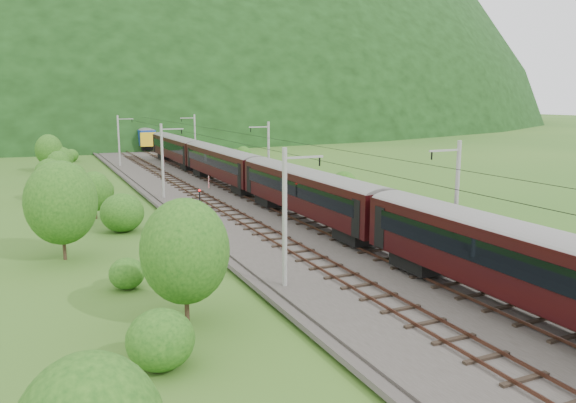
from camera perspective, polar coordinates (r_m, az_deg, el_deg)
name	(u,v)px	position (r m, az deg, el deg)	size (l,w,h in m)	color
ground	(375,276)	(35.83, 8.82, -7.52)	(600.00, 600.00, 0.00)	#2D591B
railbed	(304,238)	(44.12, 1.66, -3.75)	(14.00, 220.00, 0.30)	#38332D
track_left	(276,239)	(43.09, -1.21, -3.80)	(2.40, 220.00, 0.27)	brown
track_right	(331,233)	(45.15, 4.40, -3.16)	(2.40, 220.00, 0.27)	brown
catenary_left	(163,159)	(62.02, -12.57, 4.22)	(2.54, 192.28, 8.00)	gray
catenary_right	(268,154)	(65.66, -2.05, 4.80)	(2.54, 192.28, 8.00)	gray
overhead_wires	(305,150)	(42.94, 1.71, 5.27)	(4.83, 198.00, 0.03)	black
mountain_main	(72,121)	(289.15, -21.06, 7.62)	(504.00, 360.00, 244.00)	black
train	(258,169)	(58.59, -3.04, 3.28)	(3.11, 147.93, 5.42)	black
hazard_post_near	(164,161)	(91.14, -12.52, 4.04)	(0.18, 0.18, 1.71)	red
hazard_post_far	(209,182)	(68.05, -8.05, 1.98)	(0.16, 0.16, 1.49)	red
signal	(200,197)	(55.32, -8.96, 0.41)	(0.22, 0.22, 1.94)	black
vegetation_left	(90,202)	(48.31, -19.47, -0.05)	(10.11, 143.79, 6.88)	#1A4612
vegetation_right	(373,196)	(57.64, 8.65, 0.53)	(5.94, 104.36, 2.61)	#1A4612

